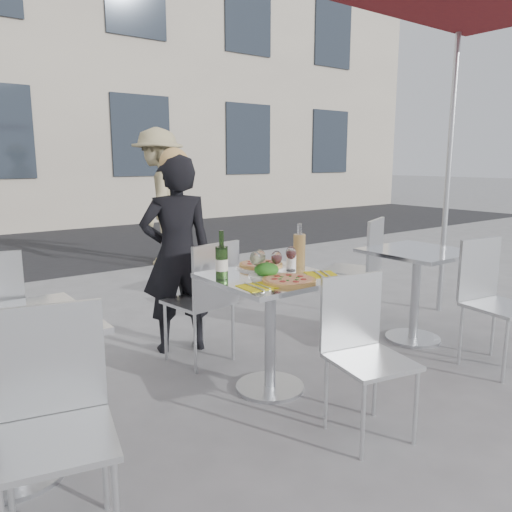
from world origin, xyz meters
TOP-DOWN VIEW (x-y plane):
  - ground at (0.00, 0.00)m, footprint 80.00×80.00m
  - street_asphalt at (0.00, 6.50)m, footprint 24.00×5.00m
  - main_table at (0.00, 0.00)m, footprint 0.72×0.72m
  - side_table_left at (-1.50, 0.00)m, footprint 0.72×0.72m
  - side_table_right at (1.50, 0.00)m, footprint 0.72×0.72m
  - chair_far at (-0.11, 0.59)m, footprint 0.46×0.47m
  - chair_near at (0.09, -0.67)m, footprint 0.46×0.47m
  - side_chair_lnear at (-1.45, -0.51)m, footprint 0.50×0.51m
  - side_chair_rfar at (1.50, 0.57)m, footprint 0.57×0.58m
  - side_chair_rnear at (1.50, -0.62)m, footprint 0.47×0.48m
  - woman_diner at (-0.13, 0.97)m, footprint 0.63×0.50m
  - pedestrian_b at (1.26, 4.11)m, footprint 1.27×1.41m
  - pizza_near at (-0.02, -0.19)m, footprint 0.32×0.32m
  - pizza_far at (0.09, 0.21)m, footprint 0.33×0.33m
  - salad_plate at (-0.04, -0.01)m, footprint 0.22×0.22m
  - wine_bottle at (-0.30, 0.09)m, footprint 0.07×0.08m
  - carafe at (0.31, 0.08)m, footprint 0.08×0.08m
  - sugar_shaker at (0.25, 0.10)m, footprint 0.06×0.06m
  - wineglass_white_a at (-0.09, 0.03)m, footprint 0.07×0.07m
  - wineglass_white_b at (-0.03, 0.07)m, footprint 0.07×0.07m
  - wineglass_red_a at (0.02, -0.03)m, footprint 0.07×0.07m
  - wineglass_red_b at (0.20, 0.04)m, footprint 0.07×0.07m
  - napkin_left at (-0.24, -0.18)m, footprint 0.19×0.20m
  - napkin_right at (0.27, -0.17)m, footprint 0.24×0.24m

SIDE VIEW (x-z plane):
  - ground at x=0.00m, z-range 0.00..0.00m
  - street_asphalt at x=0.00m, z-range 0.00..0.00m
  - chair_near at x=0.09m, z-range 0.08..0.92m
  - chair_far at x=-0.11m, z-range 0.08..0.98m
  - side_chair_rnear at x=1.50m, z-range 0.08..0.99m
  - main_table at x=0.00m, z-range 0.16..0.91m
  - side_table_left at x=-1.50m, z-range 0.16..0.91m
  - side_table_right at x=1.50m, z-range 0.16..0.91m
  - side_chair_lnear at x=-1.45m, z-range 0.08..0.99m
  - side_chair_rfar at x=1.50m, z-range 0.09..1.04m
  - woman_diner at x=-0.13m, z-range 0.00..1.49m
  - napkin_left at x=-0.24m, z-range 0.75..0.76m
  - napkin_right at x=0.27m, z-range 0.75..0.76m
  - pizza_near at x=-0.02m, z-range 0.75..0.77m
  - pizza_far at x=0.09m, z-range 0.75..0.78m
  - salad_plate at x=-0.04m, z-range 0.74..0.83m
  - sugar_shaker at x=0.25m, z-range 0.75..0.86m
  - wineglass_white_a at x=-0.09m, z-range 0.78..0.94m
  - wineglass_white_b at x=-0.03m, z-range 0.78..0.94m
  - wineglass_red_a at x=0.02m, z-range 0.78..0.94m
  - wineglass_red_b at x=0.20m, z-range 0.78..0.94m
  - wine_bottle at x=-0.30m, z-range 0.72..1.01m
  - carafe at x=0.31m, z-range 0.72..1.01m
  - pedestrian_b at x=1.26m, z-range 0.00..1.90m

